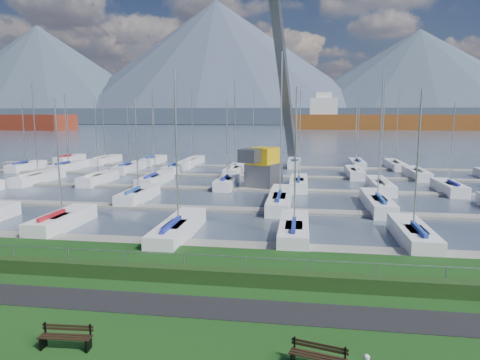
# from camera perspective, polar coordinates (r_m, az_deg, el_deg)

# --- Properties ---
(path) EXTENTS (160.00, 2.00, 0.04)m
(path) POSITION_cam_1_polar(r_m,az_deg,el_deg) (18.59, -6.98, -16.35)
(path) COLOR black
(path) RESTS_ON grass
(water) EXTENTS (800.00, 540.00, 0.20)m
(water) POSITION_cam_1_polar(r_m,az_deg,el_deg) (279.36, 7.43, 7.06)
(water) COLOR #424E61
(hedge) EXTENTS (80.00, 0.70, 0.70)m
(hedge) POSITION_cam_1_polar(r_m,az_deg,el_deg) (20.77, -5.07, -12.52)
(hedge) COLOR #1C3613
(hedge) RESTS_ON grass
(fence) EXTENTS (80.00, 0.04, 0.04)m
(fence) POSITION_cam_1_polar(r_m,az_deg,el_deg) (20.84, -4.85, -9.95)
(fence) COLOR gray
(fence) RESTS_ON grass
(foothill) EXTENTS (900.00, 80.00, 12.00)m
(foothill) POSITION_cam_1_polar(r_m,az_deg,el_deg) (349.24, 7.65, 8.45)
(foothill) COLOR #3D495A
(foothill) RESTS_ON water
(mountains) EXTENTS (1190.00, 360.00, 115.00)m
(mountains) POSITION_cam_1_polar(r_m,az_deg,el_deg) (425.61, 8.92, 13.96)
(mountains) COLOR #414A5F
(mountains) RESTS_ON water
(docks) EXTENTS (90.00, 41.60, 0.25)m
(docks) POSITION_cam_1_polar(r_m,az_deg,el_deg) (46.15, 2.51, -1.31)
(docks) COLOR slate
(docks) RESTS_ON water
(bench_left) EXTENTS (1.82, 0.52, 0.85)m
(bench_left) POSITION_cam_1_polar(r_m,az_deg,el_deg) (16.51, -22.17, -18.81)
(bench_left) COLOR black
(bench_left) RESTS_ON grass
(bench_right) EXTENTS (1.85, 0.85, 0.85)m
(bench_right) POSITION_cam_1_polar(r_m,az_deg,el_deg) (14.60, 10.39, -22.15)
(bench_right) COLOR black
(bench_right) RESTS_ON grass
(crane) EXTENTS (6.04, 13.48, 22.35)m
(crane) POSITION_cam_1_polar(r_m,az_deg,el_deg) (48.22, 3.89, 5.75)
(crane) COLOR #5C5E64
(crane) RESTS_ON water
(cargo_ship_mid) EXTENTS (104.32, 19.29, 21.50)m
(cargo_ship_mid) POSITION_cam_1_polar(r_m,az_deg,el_deg) (236.96, 18.81, 7.31)
(cargo_ship_mid) COLOR brown
(cargo_ship_mid) RESTS_ON water
(sailboat_fleet) EXTENTS (75.94, 49.22, 13.74)m
(sailboat_fleet) POSITION_cam_1_polar(r_m,az_deg,el_deg) (48.86, 0.35, 5.86)
(sailboat_fleet) COLOR navy
(sailboat_fleet) RESTS_ON water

